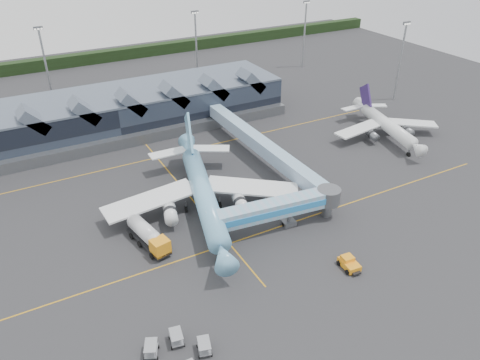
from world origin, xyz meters
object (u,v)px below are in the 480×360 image
jet_bridge (284,207)px  pushback_tug (349,263)px  regional_jet (385,124)px  fuel_truck (147,234)px  main_airliner (202,190)px

jet_bridge → pushback_tug: jet_bridge is taller
regional_jet → fuel_truck: size_ratio=2.67×
regional_jet → fuel_truck: (-66.08, -13.46, -1.19)m
main_airliner → jet_bridge: (10.33, -12.10, 0.03)m
regional_jet → pushback_tug: size_ratio=7.04×
fuel_truck → pushback_tug: bearing=-49.7°
main_airliner → regional_jet: (53.32, 8.02, -0.80)m
regional_jet → jet_bridge: size_ratio=1.19×
jet_bridge → pushback_tug: size_ratio=5.93×
main_airliner → fuel_truck: main_airliner is taller
fuel_truck → regional_jet: bearing=0.5°
regional_jet → pushback_tug: 52.79m
main_airliner → jet_bridge: bearing=-34.4°
fuel_truck → jet_bridge: bearing=-27.1°
regional_jet → fuel_truck: regional_jet is taller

